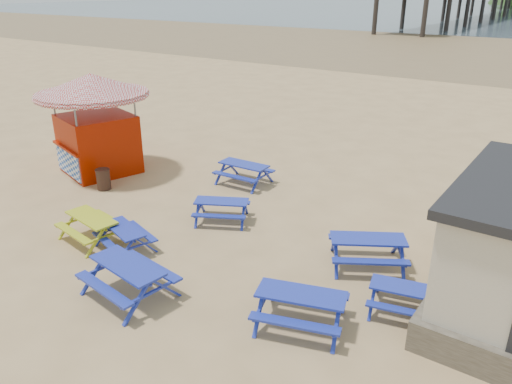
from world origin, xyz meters
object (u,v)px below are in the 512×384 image
Objects in this scene: picnic_table_blue_b at (244,174)px; litter_bin at (103,179)px; picnic_table_blue_a at (222,211)px; picnic_table_yellow at (93,228)px; ice_cream_kiosk at (94,111)px.

picnic_table_blue_b is 2.49× the size of litter_bin.
litter_bin is at bearing 156.07° from picnic_table_blue_a.
picnic_table_yellow is (-2.26, -3.17, 0.03)m from picnic_table_blue_a.
ice_cream_kiosk is at bearing 143.54° from litter_bin.
picnic_table_blue_b is 0.96× the size of picnic_table_yellow.
ice_cream_kiosk reaches higher than litter_bin.
litter_bin reaches higher than picnic_table_yellow.
picnic_table_yellow is at bearing -100.58° from picnic_table_blue_b.
picnic_table_yellow is 4.03m from litter_bin.
picnic_table_blue_b reaches higher than picnic_table_blue_a.
picnic_table_blue_a is 5.20m from litter_bin.
picnic_table_blue_b is 6.26m from ice_cream_kiosk.
ice_cream_kiosk reaches higher than picnic_table_blue_b.
picnic_table_blue_a is 0.39× the size of ice_cream_kiosk.
picnic_table_blue_a is 1.05× the size of picnic_table_yellow.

